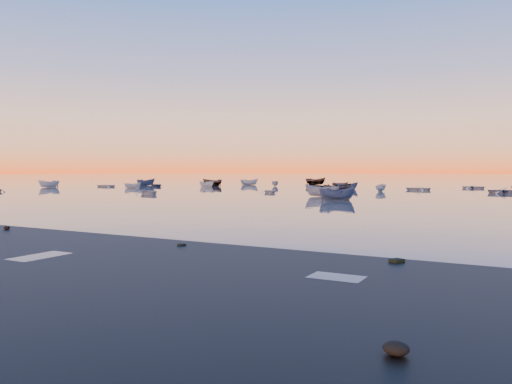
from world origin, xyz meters
The scene contains 4 objects.
ground centered at (0.00, 100.00, 0.00)m, with size 600.00×600.00×0.00m, color #615650.
mud_lobes centered at (0.00, -1.00, 0.01)m, with size 140.00×6.00×0.07m, color black, non-canonical shape.
moored_fleet centered at (0.00, 53.00, 0.00)m, with size 124.00×58.00×1.20m, color #BABAB6, non-canonical shape.
boat_near_center centered at (10.86, 31.25, 0.00)m, with size 4.33×1.83×1.50m, color #32415F.
Camera 1 is at (29.61, -22.34, 3.49)m, focal length 35.00 mm.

